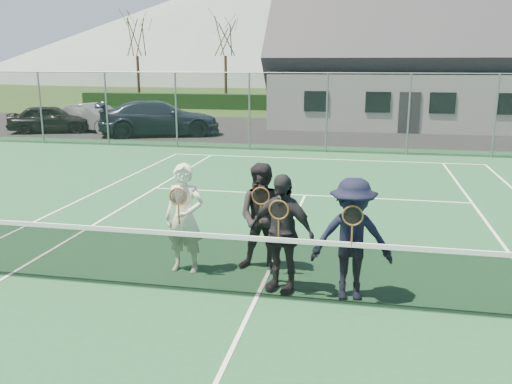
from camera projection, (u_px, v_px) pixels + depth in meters
The scene contains 20 objects.
ground at pixel (335, 132), 27.03m from camera, with size 220.00×220.00×0.00m, color #274217.
court_surface at pixel (257, 298), 7.97m from camera, with size 30.00×30.00×0.02m, color #1C4C2B.
tarmac_carpark at pixel (257, 130), 27.80m from camera, with size 40.00×12.00×0.01m, color black.
hedge_row at pixel (345, 103), 38.34m from camera, with size 40.00×1.20×1.10m, color black.
hill_west at pixel (226, 31), 101.22m from camera, with size 110.00×110.00×18.00m, color slate.
hill_centre at pixel (482, 16), 92.09m from camera, with size 120.00×120.00×22.00m, color #57695F.
car_a at pixel (51, 119), 26.62m from camera, with size 1.61×4.00×1.36m, color black.
car_b at pixel (94, 118), 27.04m from camera, with size 1.46×4.19×1.38m, color gray.
car_c at pixel (159, 118), 25.49m from camera, with size 2.29×5.62×1.63m, color #1C2438.
court_markings at pixel (257, 297), 7.96m from camera, with size 11.03×23.83×0.01m.
tennis_net at pixel (257, 264), 7.84m from camera, with size 11.68×0.08×1.10m.
perimeter_fence at pixel (327, 113), 20.48m from camera, with size 30.07×0.07×3.02m.
clubhouse at pixel (417, 51), 29.14m from camera, with size 15.60×8.20×7.70m.
tree_a at pixel (136, 30), 41.15m from camera, with size 3.20×3.20×7.77m.
tree_b at pixel (225, 29), 39.80m from camera, with size 3.20×3.20×7.77m.
tree_c at pixel (378, 27), 37.68m from camera, with size 3.20×3.20×7.77m.
player_a at pixel (185, 218), 8.79m from camera, with size 0.68×0.52×1.80m.
player_b at pixel (264, 218), 8.84m from camera, with size 0.88×0.68×1.80m.
player_c at pixel (281, 233), 8.04m from camera, with size 1.14×0.77×1.80m.
player_d at pixel (352, 239), 7.75m from camera, with size 1.23×0.79×1.80m.
Camera 1 is at (1.45, -7.24, 3.39)m, focal length 38.00 mm.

